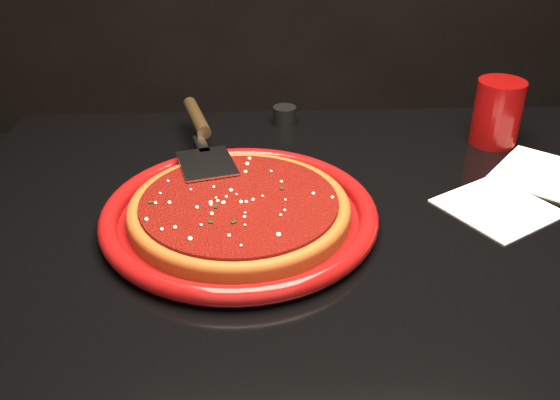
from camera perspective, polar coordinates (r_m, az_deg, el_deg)
The scene contains 12 objects.
table at distance 1.18m, azimuth 4.86°, elevation -16.72°, with size 1.20×0.80×0.75m, color black.
plate at distance 0.91m, azimuth -3.72°, elevation -1.31°, with size 0.40×0.40×0.03m, color maroon.
pizza_crust at distance 0.90m, azimuth -3.73°, elevation -1.07°, with size 0.32×0.32×0.02m, color brown.
pizza_crust_rim at distance 0.90m, azimuth -3.74°, elevation -0.63°, with size 0.32×0.32×0.02m, color brown.
pizza_sauce at distance 0.90m, azimuth -3.76°, elevation -0.32°, with size 0.29×0.29×0.01m, color maroon.
parmesan_dusting at distance 0.89m, azimuth -3.77°, elevation 0.13°, with size 0.28×0.28×0.01m, color beige, non-canonical shape.
basil_flecks at distance 0.89m, azimuth -3.77°, elevation 0.06°, with size 0.25×0.25×0.00m, color black, non-canonical shape.
pizza_server at distance 1.07m, azimuth -7.10°, elevation 5.88°, with size 0.10×0.35×0.03m, color silver, non-canonical shape.
cup at distance 1.20m, azimuth 19.25°, elevation 7.55°, with size 0.08×0.08×0.12m, color #8D0808.
napkin_a at distance 1.00m, azimuth 19.27°, elevation -0.64°, with size 0.15×0.15×0.00m, color white.
napkin_b at distance 1.13m, azimuth 23.09°, elevation 2.19°, with size 0.15×0.16×0.00m, color white.
ramekin at distance 1.23m, azimuth 0.42°, elevation 7.75°, with size 0.05×0.05×0.03m, color black.
Camera 1 is at (-0.13, -0.80, 1.24)m, focal length 40.00 mm.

